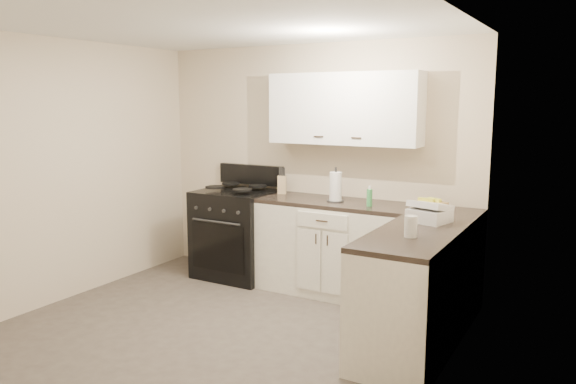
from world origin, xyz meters
The scene contains 19 objects.
floor centered at (0.00, 0.00, 0.00)m, with size 3.60×3.60×0.00m, color #473F38.
ceiling centered at (0.00, 0.00, 2.50)m, with size 3.60×3.60×0.00m, color white.
wall_back centered at (0.00, 1.80, 1.25)m, with size 3.60×3.60×0.00m, color beige.
wall_right centered at (1.80, 0.00, 1.25)m, with size 3.60×3.60×0.00m, color beige.
wall_left centered at (-1.80, 0.00, 1.25)m, with size 3.60×3.60×0.00m, color beige.
base_cabinets_back centered at (0.43, 1.50, 0.45)m, with size 1.55×0.60×0.90m, color silver.
base_cabinets_right centered at (1.50, 0.85, 0.45)m, with size 0.60×1.90×0.90m, color silver.
countertop_back centered at (0.43, 1.50, 0.92)m, with size 1.55×0.60×0.04m, color black.
countertop_right centered at (1.50, 0.85, 0.92)m, with size 0.60×1.90×0.04m, color black.
upper_cabinets centered at (0.43, 1.65, 1.84)m, with size 1.55×0.30×0.70m, color white.
stove centered at (-0.76, 1.48, 0.46)m, with size 0.82×0.70×0.99m, color black.
knife_block centered at (-0.27, 1.62, 1.04)m, with size 0.09×0.08×0.19m, color tan.
paper_towel centered at (0.42, 1.48, 1.08)m, with size 0.12×0.12×0.29m, color white.
soap_bottle centered at (0.81, 1.41, 1.02)m, with size 0.05×0.05×0.16m, color green.
wicker_basket centered at (1.37, 1.44, 0.98)m, with size 0.27×0.18×0.09m, color tan.
countertop_grill centered at (1.49, 1.00, 0.99)m, with size 0.29×0.27×0.11m, color silver.
glass_jar centered at (1.52, 0.43, 1.02)m, with size 0.09×0.09×0.16m, color silver.
oven_mitt_near centered at (1.18, 0.24, 0.51)m, with size 0.02×0.15×0.26m, color black.
oven_mitt_far centered at (1.18, 0.65, 0.54)m, with size 0.02×0.15×0.26m, color black.
Camera 1 is at (2.71, -3.46, 1.92)m, focal length 35.00 mm.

